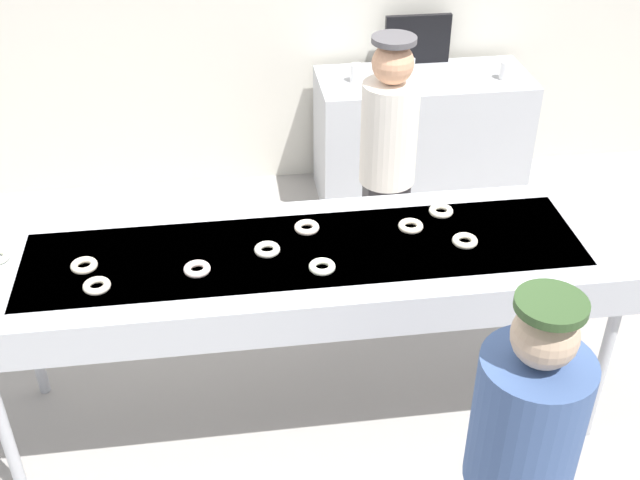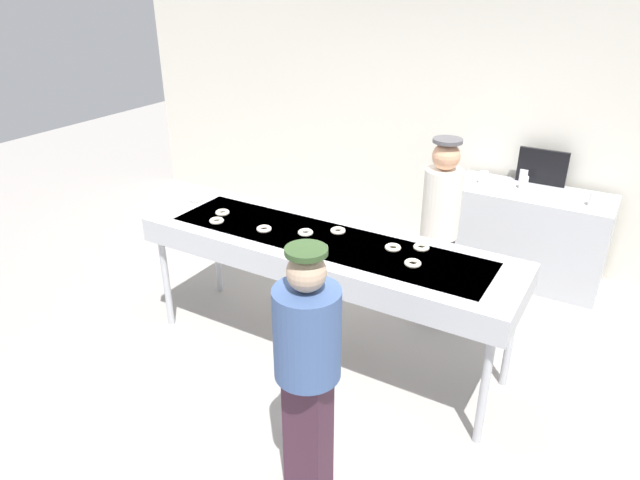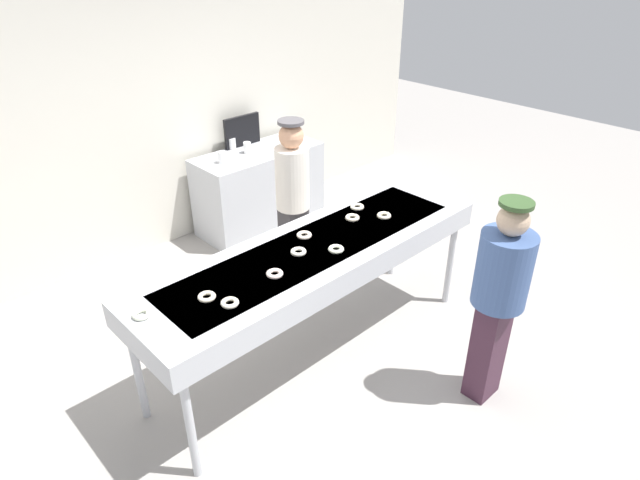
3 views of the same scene
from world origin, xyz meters
TOP-DOWN VIEW (x-y plane):
  - ground_plane at (0.00, 0.00)m, footprint 16.00×16.00m
  - back_wall at (0.00, 2.54)m, footprint 8.00×0.12m
  - fryer_conveyor at (0.00, 0.00)m, footprint 2.92×0.83m
  - sugar_donut_0 at (-0.48, -0.10)m, footprint 0.16×0.16m
  - sugar_donut_1 at (0.68, 0.21)m, footprint 0.16×0.16m
  - sugar_donut_2 at (-1.34, 0.11)m, footprint 0.13×0.13m
  - sugar_donut_3 at (-0.96, -0.01)m, footprint 0.16×0.16m
  - sugar_donut_4 at (0.72, -0.05)m, footprint 0.15×0.15m
  - sugar_donut_5 at (0.03, 0.15)m, footprint 0.16×0.16m
  - sugar_donut_6 at (0.05, -0.16)m, footprint 0.16×0.16m
  - sugar_donut_7 at (0.50, 0.10)m, footprint 0.16×0.16m
  - sugar_donut_8 at (-0.17, -0.00)m, footprint 0.13×0.13m
  - sugar_donut_9 at (-0.89, -0.17)m, footprint 0.16×0.16m
  - worker_baker at (0.57, 0.91)m, footprint 0.31×0.31m
  - customer_waiting at (0.58, -1.20)m, footprint 0.36×0.36m
  - prep_counter at (1.08, 2.09)m, footprint 1.46×0.63m
  - paper_cup_0 at (0.60, 2.07)m, footprint 0.08×0.08m
  - paper_cup_1 at (1.61, 1.98)m, footprint 0.08×0.08m
  - paper_cup_2 at (0.97, 2.13)m, footprint 0.08×0.08m
  - paper_cup_3 at (0.92, 2.34)m, footprint 0.08×0.08m
  - menu_display at (1.08, 2.35)m, footprint 0.46×0.04m

SIDE VIEW (x-z plane):
  - ground_plane at x=0.00m, z-range 0.00..0.00m
  - prep_counter at x=1.08m, z-range 0.00..0.91m
  - worker_baker at x=0.57m, z-range 0.09..1.73m
  - fryer_conveyor at x=0.00m, z-range 0.41..1.43m
  - customer_waiting at x=0.58m, z-range 0.12..1.72m
  - paper_cup_0 at x=0.60m, z-range 0.91..1.04m
  - paper_cup_1 at x=1.61m, z-range 0.91..1.04m
  - paper_cup_2 at x=0.97m, z-range 0.91..1.04m
  - paper_cup_3 at x=0.92m, z-range 0.91..1.04m
  - sugar_donut_0 at x=-0.48m, z-range 1.01..1.04m
  - sugar_donut_1 at x=0.68m, z-range 1.01..1.04m
  - sugar_donut_2 at x=-1.34m, z-range 1.01..1.04m
  - sugar_donut_3 at x=-0.96m, z-range 1.01..1.04m
  - sugar_donut_4 at x=0.72m, z-range 1.01..1.04m
  - sugar_donut_5 at x=0.03m, z-range 1.01..1.04m
  - sugar_donut_6 at x=0.05m, z-range 1.01..1.04m
  - sugar_donut_7 at x=0.50m, z-range 1.01..1.04m
  - sugar_donut_8 at x=-0.17m, z-range 1.01..1.04m
  - sugar_donut_9 at x=-0.89m, z-range 1.01..1.04m
  - menu_display at x=1.08m, z-range 0.91..1.26m
  - back_wall at x=0.00m, z-range 0.00..3.33m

